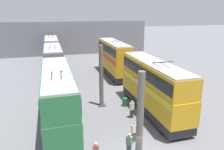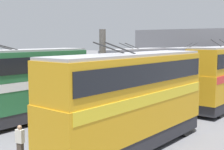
{
  "view_description": "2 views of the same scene",
  "coord_description": "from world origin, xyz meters",
  "px_view_note": "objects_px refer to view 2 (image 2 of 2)",
  "views": [
    {
      "loc": [
        -11.85,
        4.94,
        9.93
      ],
      "look_at": [
        10.55,
        -1.49,
        3.02
      ],
      "focal_mm": 35.0,
      "sensor_mm": 36.0,
      "label": 1
    },
    {
      "loc": [
        -6.57,
        -14.0,
        5.91
      ],
      "look_at": [
        11.62,
        0.95,
        3.23
      ],
      "focal_mm": 50.0,
      "sensor_mm": 36.0,
      "label": 2
    }
  ],
  "objects_px": {
    "bus_left_near": "(132,96)",
    "person_aisle_midway": "(20,141)",
    "bus_right_near": "(19,82)",
    "person_by_left_row": "(90,128)",
    "oil_drum": "(123,127)",
    "bus_right_far": "(187,63)",
    "bus_right_mid": "(136,69)"
  },
  "relations": [
    {
      "from": "bus_left_near",
      "to": "person_aisle_midway",
      "type": "relative_size",
      "value": 6.63
    },
    {
      "from": "bus_left_near",
      "to": "person_by_left_row",
      "type": "bearing_deg",
      "value": 104.31
    },
    {
      "from": "bus_left_near",
      "to": "bus_right_mid",
      "type": "relative_size",
      "value": 1.24
    },
    {
      "from": "bus_left_near",
      "to": "oil_drum",
      "type": "distance_m",
      "value": 3.94
    },
    {
      "from": "person_aisle_midway",
      "to": "oil_drum",
      "type": "distance_m",
      "value": 6.67
    },
    {
      "from": "person_by_left_row",
      "to": "bus_right_far",
      "type": "bearing_deg",
      "value": -173.58
    },
    {
      "from": "bus_left_near",
      "to": "bus_right_mid",
      "type": "distance_m",
      "value": 16.19
    },
    {
      "from": "bus_right_near",
      "to": "person_by_left_row",
      "type": "distance_m",
      "value": 7.02
    },
    {
      "from": "person_aisle_midway",
      "to": "oil_drum",
      "type": "xyz_separation_m",
      "value": [
        6.48,
        -1.52,
        -0.45
      ]
    },
    {
      "from": "person_aisle_midway",
      "to": "oil_drum",
      "type": "height_order",
      "value": "person_aisle_midway"
    },
    {
      "from": "bus_left_near",
      "to": "person_aisle_midway",
      "type": "height_order",
      "value": "bus_left_near"
    },
    {
      "from": "bus_left_near",
      "to": "oil_drum",
      "type": "bearing_deg",
      "value": 46.29
    },
    {
      "from": "bus_left_near",
      "to": "bus_right_mid",
      "type": "height_order",
      "value": "bus_left_near"
    },
    {
      "from": "bus_right_near",
      "to": "oil_drum",
      "type": "relative_size",
      "value": 12.52
    },
    {
      "from": "person_by_left_row",
      "to": "oil_drum",
      "type": "relative_size",
      "value": 1.99
    },
    {
      "from": "bus_right_near",
      "to": "bus_right_far",
      "type": "xyz_separation_m",
      "value": [
        25.8,
        0.0,
        -0.19
      ]
    },
    {
      "from": "bus_right_near",
      "to": "person_aisle_midway",
      "type": "xyz_separation_m",
      "value": [
        -3.7,
        -5.46,
        -2.08
      ]
    },
    {
      "from": "bus_right_far",
      "to": "person_by_left_row",
      "type": "bearing_deg",
      "value": -165.37
    },
    {
      "from": "bus_right_far",
      "to": "oil_drum",
      "type": "height_order",
      "value": "bus_right_far"
    },
    {
      "from": "bus_left_near",
      "to": "bus_right_far",
      "type": "xyz_separation_m",
      "value": [
        25.12,
        9.17,
        -0.18
      ]
    },
    {
      "from": "bus_left_near",
      "to": "bus_right_far",
      "type": "relative_size",
      "value": 1.15
    },
    {
      "from": "bus_right_near",
      "to": "bus_right_far",
      "type": "height_order",
      "value": "bus_right_near"
    },
    {
      "from": "bus_right_far",
      "to": "bus_left_near",
      "type": "bearing_deg",
      "value": -159.94
    },
    {
      "from": "bus_right_near",
      "to": "bus_right_mid",
      "type": "relative_size",
      "value": 1.23
    },
    {
      "from": "bus_right_near",
      "to": "bus_right_far",
      "type": "distance_m",
      "value": 25.8
    },
    {
      "from": "bus_left_near",
      "to": "bus_right_far",
      "type": "bearing_deg",
      "value": 20.06
    },
    {
      "from": "bus_right_near",
      "to": "person_by_left_row",
      "type": "height_order",
      "value": "bus_right_near"
    },
    {
      "from": "bus_right_mid",
      "to": "person_aisle_midway",
      "type": "relative_size",
      "value": 5.33
    },
    {
      "from": "bus_right_mid",
      "to": "person_by_left_row",
      "type": "distance_m",
      "value": 15.62
    },
    {
      "from": "bus_right_mid",
      "to": "person_aisle_midway",
      "type": "bearing_deg",
      "value": -162.88
    },
    {
      "from": "bus_right_near",
      "to": "bus_right_far",
      "type": "bearing_deg",
      "value": 0.0
    },
    {
      "from": "person_aisle_midway",
      "to": "person_by_left_row",
      "type": "bearing_deg",
      "value": 149.65
    }
  ]
}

